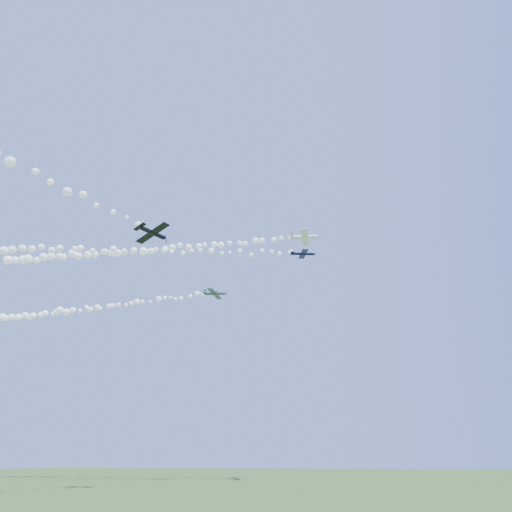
% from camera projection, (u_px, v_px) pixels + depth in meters
% --- Properties ---
extents(ground, '(260.00, 260.00, 0.00)m').
position_uv_depth(ground, '(240.00, 484.00, 84.25)').
color(ground, '#2D4B1C').
rests_on(ground, ground).
extents(plane_white, '(8.03, 8.37, 2.76)m').
position_uv_depth(plane_white, '(305.00, 237.00, 108.24)').
color(plane_white, white).
extents(smoke_trail_white, '(82.50, 4.01, 3.31)m').
position_uv_depth(smoke_trail_white, '(141.00, 250.00, 114.45)').
color(smoke_trail_white, white).
extents(plane_navy, '(6.52, 6.89, 1.98)m').
position_uv_depth(plane_navy, '(303.00, 254.00, 101.09)').
color(plane_navy, '#0B0E34').
extents(smoke_trail_navy, '(71.74, 18.23, 2.60)m').
position_uv_depth(smoke_trail_navy, '(138.00, 251.00, 99.25)').
color(smoke_trail_navy, white).
extents(plane_grey, '(6.37, 6.80, 2.58)m').
position_uv_depth(plane_grey, '(215.00, 293.00, 102.30)').
color(plane_grey, '#3A4655').
extents(smoke_trail_grey, '(61.82, 9.40, 2.97)m').
position_uv_depth(smoke_trail_grey, '(96.00, 307.00, 110.76)').
color(smoke_trail_grey, white).
extents(plane_black, '(7.01, 6.76, 2.13)m').
position_uv_depth(plane_black, '(152.00, 233.00, 75.61)').
color(plane_black, black).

